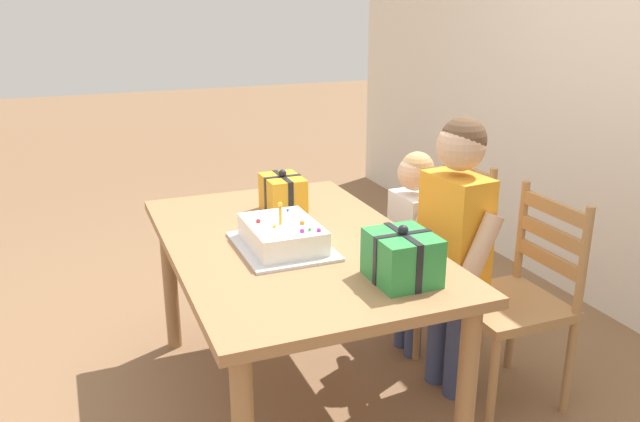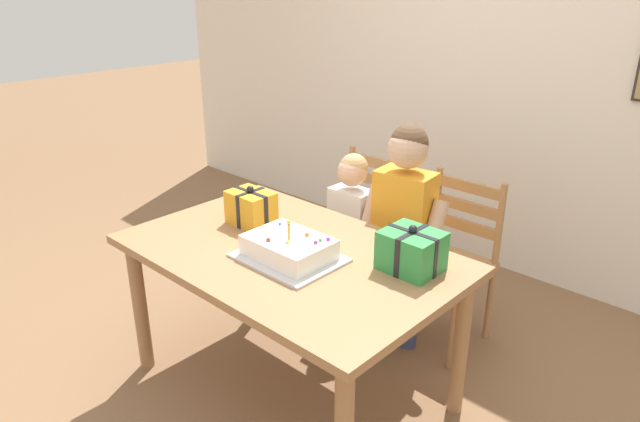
% 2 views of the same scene
% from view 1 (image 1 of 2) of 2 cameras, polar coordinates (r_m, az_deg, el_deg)
% --- Properties ---
extents(ground_plane, '(20.00, 20.00, 0.00)m').
position_cam_1_polar(ground_plane, '(2.96, -2.24, -16.29)').
color(ground_plane, '#846042').
extents(dining_table, '(1.51, 0.96, 0.75)m').
position_cam_1_polar(dining_table, '(2.64, -2.42, -4.48)').
color(dining_table, '#9E7047').
rests_on(dining_table, ground).
extents(birthday_cake, '(0.44, 0.34, 0.19)m').
position_cam_1_polar(birthday_cake, '(2.52, -3.34, -2.20)').
color(birthday_cake, silver).
rests_on(birthday_cake, dining_table).
extents(gift_box_red_large, '(0.24, 0.21, 0.20)m').
position_cam_1_polar(gift_box_red_large, '(2.24, 7.20, -4.04)').
color(gift_box_red_large, '#2D8E42').
rests_on(gift_box_red_large, dining_table).
extents(gift_box_beside_cake, '(0.23, 0.17, 0.20)m').
position_cam_1_polar(gift_box_beside_cake, '(2.92, -3.28, 1.46)').
color(gift_box_beside_cake, gold).
rests_on(gift_box_beside_cake, dining_table).
extents(chair_left, '(0.43, 0.43, 0.92)m').
position_cam_1_polar(chair_left, '(3.34, 10.39, -3.31)').
color(chair_left, '#A87A4C').
rests_on(chair_left, ground).
extents(chair_right, '(0.42, 0.42, 0.92)m').
position_cam_1_polar(chair_right, '(2.89, 16.85, -7.42)').
color(chair_right, '#A87A4C').
rests_on(chair_right, ground).
extents(child_older, '(0.46, 0.27, 1.23)m').
position_cam_1_polar(child_older, '(2.77, 11.72, -1.80)').
color(child_older, '#38426B').
rests_on(child_older, ground).
extents(child_younger, '(0.36, 0.21, 1.01)m').
position_cam_1_polar(child_younger, '(3.09, 8.07, -2.08)').
color(child_younger, '#38426B').
rests_on(child_younger, ground).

